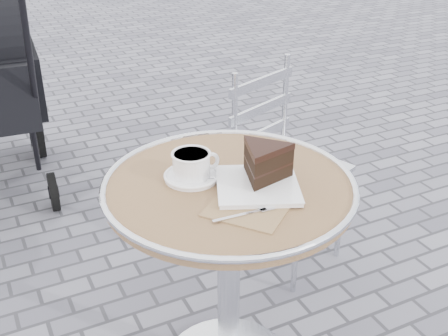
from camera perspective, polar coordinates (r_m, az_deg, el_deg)
name	(u,v)px	position (r m, az deg, el deg)	size (l,w,h in m)	color
cafe_table	(229,232)	(1.66, 0.51, -6.53)	(0.72, 0.72, 0.74)	silver
cappuccino_set	(192,167)	(1.58, -3.25, 0.10)	(0.16, 0.15, 0.08)	white
cake_plate_set	(262,168)	(1.54, 3.92, 0.03)	(0.35, 0.35, 0.12)	#8D6A4D
bistro_chair	(274,144)	(2.30, 5.08, 2.49)	(0.49, 0.49, 0.85)	silver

